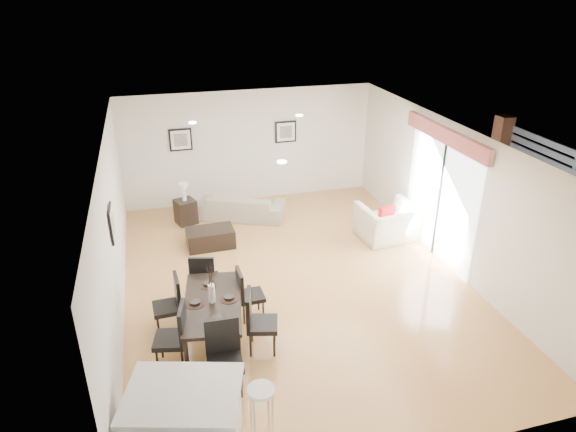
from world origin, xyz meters
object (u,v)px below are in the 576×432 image
object	(u,v)px
dining_chair_wfar	(172,301)
side_table	(186,212)
dining_table	(213,305)
dining_chair_head	(224,352)
kitchen_island	(186,422)
bar_stool	(261,395)
armchair	(388,222)
dining_chair_wnear	(176,333)
dining_chair_enear	(256,318)
coffee_table	(210,238)
dining_chair_efar	(246,292)
dining_chair_foot	(203,276)
sofa	(242,206)

from	to	relation	value
dining_chair_wfar	side_table	xyz separation A→B (m)	(0.54, 3.84, -0.25)
dining_table	dining_chair_head	world-z (taller)	dining_chair_head
kitchen_island	bar_stool	world-z (taller)	kitchen_island
side_table	armchair	bearing A→B (deg)	-25.22
kitchen_island	bar_stool	distance (m)	0.90
dining_chair_wnear	side_table	xyz separation A→B (m)	(0.53, 4.69, -0.27)
dining_chair_enear	kitchen_island	size ratio (longest dim) A/B	0.65
dining_chair_wfar	kitchen_island	bearing A→B (deg)	-3.22
dining_chair_wfar	coffee_table	bearing A→B (deg)	157.42
dining_chair_efar	dining_chair_head	world-z (taller)	dining_chair_head
dining_chair_wnear	dining_chair_enear	world-z (taller)	dining_chair_wnear
dining_chair_wnear	dining_chair_foot	xyz separation A→B (m)	(0.56, 1.45, -0.03)
armchair	sofa	bearing A→B (deg)	-39.34
dining_chair_efar	kitchen_island	bearing A→B (deg)	151.94
sofa	dining_chair_wnear	world-z (taller)	dining_chair_wnear
dining_chair_wfar	dining_chair_head	distance (m)	1.54
armchair	dining_chair_foot	world-z (taller)	dining_chair_foot
dining_table	dining_chair_foot	world-z (taller)	dining_chair_foot
dining_chair_wfar	dining_chair_efar	size ratio (longest dim) A/B	1.05
dining_chair_wfar	coffee_table	distance (m)	2.77
dining_chair_wnear	side_table	size ratio (longest dim) A/B	1.78
dining_chair_wfar	coffee_table	size ratio (longest dim) A/B	0.98
coffee_table	side_table	size ratio (longest dim) A/B	1.72
armchair	dining_chair_wfar	size ratio (longest dim) A/B	1.24
dining_chair_enear	side_table	world-z (taller)	dining_chair_enear
side_table	kitchen_island	world-z (taller)	kitchen_island
dining_chair_enear	dining_chair_efar	size ratio (longest dim) A/B	1.10
dining_chair_head	dining_chair_enear	bearing A→B (deg)	49.80
sofa	coffee_table	world-z (taller)	sofa
kitchen_island	armchair	bearing A→B (deg)	59.57
dining_table	bar_stool	xyz separation A→B (m)	(0.30, -1.95, -0.00)
dining_chair_enear	dining_chair_foot	world-z (taller)	dining_chair_enear
dining_chair_foot	side_table	xyz separation A→B (m)	(-0.02, 3.24, -0.24)
sofa	dining_chair_efar	bearing A→B (deg)	104.20
armchair	dining_table	world-z (taller)	armchair
dining_chair_wnear	kitchen_island	bearing A→B (deg)	11.82
dining_chair_wfar	dining_chair_efar	distance (m)	1.16
kitchen_island	bar_stool	bearing A→B (deg)	16.26
armchair	kitchen_island	world-z (taller)	kitchen_island
dining_chair_head	dining_chair_foot	bearing A→B (deg)	93.24
side_table	dining_table	bearing A→B (deg)	-89.43
armchair	dining_chair_head	bearing A→B (deg)	34.68
side_table	bar_stool	size ratio (longest dim) A/B	0.77
kitchen_island	sofa	bearing A→B (deg)	89.93
armchair	dining_chair_wfar	bearing A→B (deg)	17.48
dining_table	kitchen_island	bearing A→B (deg)	-97.92
dining_chair_enear	armchair	bearing A→B (deg)	-36.49
dining_table	side_table	bearing A→B (deg)	99.37
dining_chair_head	side_table	world-z (taller)	dining_chair_head
bar_stool	dining_chair_efar	bearing A→B (deg)	83.10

